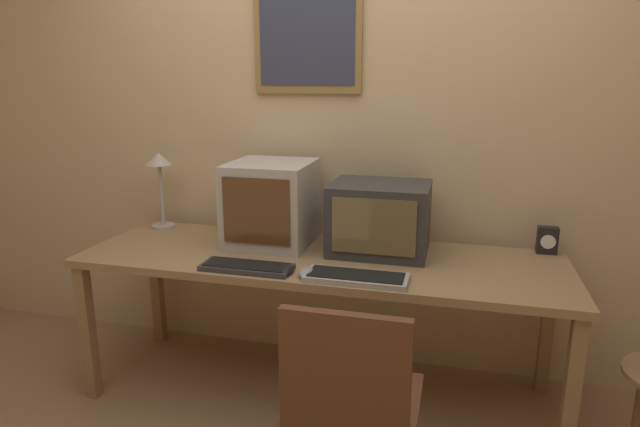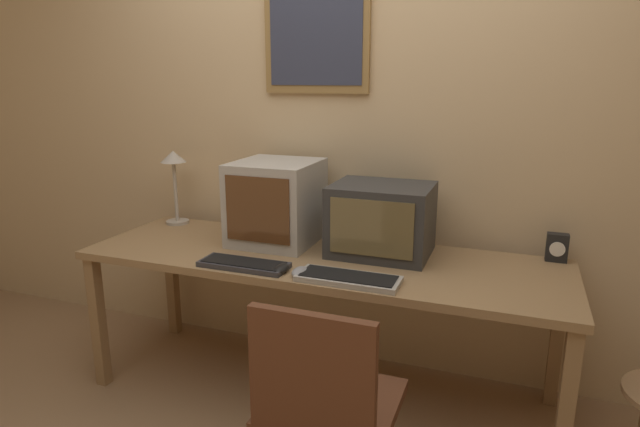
{
  "view_description": "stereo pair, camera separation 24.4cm",
  "coord_description": "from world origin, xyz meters",
  "px_view_note": "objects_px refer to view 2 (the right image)",
  "views": [
    {
      "loc": [
        0.59,
        -1.54,
        1.53
      ],
      "look_at": [
        0.0,
        0.75,
        0.92
      ],
      "focal_mm": 30.0,
      "sensor_mm": 36.0,
      "label": 1
    },
    {
      "loc": [
        0.83,
        -1.47,
        1.53
      ],
      "look_at": [
        0.0,
        0.75,
        0.92
      ],
      "focal_mm": 30.0,
      "sensor_mm": 36.0,
      "label": 2
    }
  ],
  "objects_px": {
    "monitor_right": "(381,220)",
    "mouse_near_keyboard": "(300,272)",
    "desk_lamp": "(174,170)",
    "desk_clock": "(557,248)",
    "keyboard_main": "(244,264)",
    "monitor_left": "(276,202)",
    "mouse_far_corner": "(281,269)",
    "keyboard_side": "(348,278)"
  },
  "relations": [
    {
      "from": "monitor_left",
      "to": "keyboard_main",
      "type": "height_order",
      "value": "monitor_left"
    },
    {
      "from": "keyboard_main",
      "to": "monitor_right",
      "type": "bearing_deg",
      "value": 37.36
    },
    {
      "from": "monitor_left",
      "to": "desk_lamp",
      "type": "bearing_deg",
      "value": 170.53
    },
    {
      "from": "monitor_right",
      "to": "desk_clock",
      "type": "relative_size",
      "value": 3.54
    },
    {
      "from": "desk_clock",
      "to": "mouse_near_keyboard",
      "type": "bearing_deg",
      "value": -150.57
    },
    {
      "from": "keyboard_main",
      "to": "mouse_near_keyboard",
      "type": "xyz_separation_m",
      "value": [
        0.27,
        -0.01,
        0.0
      ]
    },
    {
      "from": "desk_clock",
      "to": "keyboard_main",
      "type": "bearing_deg",
      "value": -156.37
    },
    {
      "from": "mouse_far_corner",
      "to": "mouse_near_keyboard",
      "type": "bearing_deg",
      "value": -3.46
    },
    {
      "from": "keyboard_side",
      "to": "desk_clock",
      "type": "xyz_separation_m",
      "value": [
        0.81,
        0.56,
        0.05
      ]
    },
    {
      "from": "monitor_right",
      "to": "keyboard_main",
      "type": "bearing_deg",
      "value": -142.64
    },
    {
      "from": "keyboard_main",
      "to": "desk_clock",
      "type": "distance_m",
      "value": 1.4
    },
    {
      "from": "monitor_left",
      "to": "desk_lamp",
      "type": "distance_m",
      "value": 0.69
    },
    {
      "from": "monitor_left",
      "to": "keyboard_main",
      "type": "bearing_deg",
      "value": -86.52
    },
    {
      "from": "monitor_left",
      "to": "mouse_near_keyboard",
      "type": "relative_size",
      "value": 4.01
    },
    {
      "from": "keyboard_main",
      "to": "desk_clock",
      "type": "relative_size",
      "value": 3.1
    },
    {
      "from": "monitor_right",
      "to": "desk_lamp",
      "type": "xyz_separation_m",
      "value": [
        -1.22,
        0.12,
        0.14
      ]
    },
    {
      "from": "monitor_left",
      "to": "keyboard_side",
      "type": "relative_size",
      "value": 1.0
    },
    {
      "from": "desk_lamp",
      "to": "mouse_far_corner",
      "type": "bearing_deg",
      "value": -30.25
    },
    {
      "from": "mouse_near_keyboard",
      "to": "mouse_far_corner",
      "type": "xyz_separation_m",
      "value": [
        -0.09,
        0.01,
        0.0
      ]
    },
    {
      "from": "monitor_left",
      "to": "monitor_right",
      "type": "height_order",
      "value": "monitor_left"
    },
    {
      "from": "keyboard_main",
      "to": "keyboard_side",
      "type": "bearing_deg",
      "value": -0.2
    },
    {
      "from": "keyboard_side",
      "to": "mouse_near_keyboard",
      "type": "bearing_deg",
      "value": -177.61
    },
    {
      "from": "keyboard_side",
      "to": "mouse_far_corner",
      "type": "distance_m",
      "value": 0.3
    },
    {
      "from": "monitor_right",
      "to": "mouse_near_keyboard",
      "type": "distance_m",
      "value": 0.5
    },
    {
      "from": "mouse_far_corner",
      "to": "keyboard_main",
      "type": "bearing_deg",
      "value": 178.36
    },
    {
      "from": "monitor_left",
      "to": "mouse_near_keyboard",
      "type": "distance_m",
      "value": 0.54
    },
    {
      "from": "monitor_right",
      "to": "mouse_near_keyboard",
      "type": "relative_size",
      "value": 4.32
    },
    {
      "from": "mouse_near_keyboard",
      "to": "monitor_left",
      "type": "bearing_deg",
      "value": 125.79
    },
    {
      "from": "keyboard_side",
      "to": "desk_clock",
      "type": "distance_m",
      "value": 0.98
    },
    {
      "from": "keyboard_side",
      "to": "mouse_near_keyboard",
      "type": "relative_size",
      "value": 4.03
    },
    {
      "from": "mouse_near_keyboard",
      "to": "monitor_right",
      "type": "bearing_deg",
      "value": 58.73
    },
    {
      "from": "keyboard_main",
      "to": "mouse_far_corner",
      "type": "relative_size",
      "value": 3.74
    },
    {
      "from": "keyboard_main",
      "to": "mouse_near_keyboard",
      "type": "distance_m",
      "value": 0.27
    },
    {
      "from": "monitor_right",
      "to": "keyboard_side",
      "type": "xyz_separation_m",
      "value": [
        -0.03,
        -0.39,
        -0.15
      ]
    },
    {
      "from": "mouse_far_corner",
      "to": "desk_lamp",
      "type": "relative_size",
      "value": 0.26
    },
    {
      "from": "desk_lamp",
      "to": "desk_clock",
      "type": "bearing_deg",
      "value": 1.51
    },
    {
      "from": "desk_clock",
      "to": "desk_lamp",
      "type": "relative_size",
      "value": 0.31
    },
    {
      "from": "desk_clock",
      "to": "keyboard_side",
      "type": "bearing_deg",
      "value": -144.97
    },
    {
      "from": "keyboard_main",
      "to": "keyboard_side",
      "type": "xyz_separation_m",
      "value": [
        0.48,
        -0.0,
        0.0
      ]
    },
    {
      "from": "keyboard_side",
      "to": "monitor_right",
      "type": "bearing_deg",
      "value": 85.07
    },
    {
      "from": "mouse_far_corner",
      "to": "desk_clock",
      "type": "height_order",
      "value": "desk_clock"
    },
    {
      "from": "keyboard_main",
      "to": "desk_lamp",
      "type": "xyz_separation_m",
      "value": [
        -0.7,
        0.51,
        0.29
      ]
    }
  ]
}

